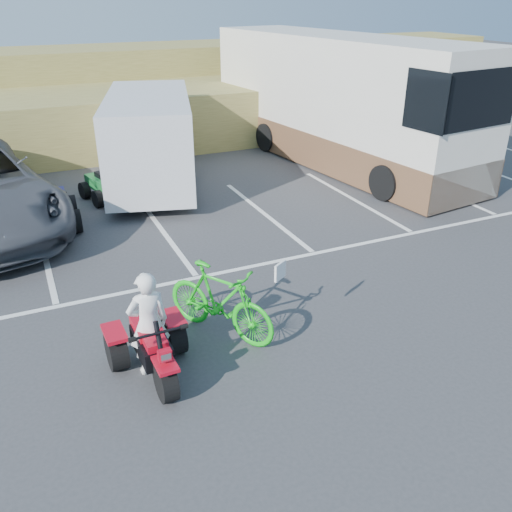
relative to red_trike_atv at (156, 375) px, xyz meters
name	(u,v)px	position (x,y,z in m)	size (l,w,h in m)	color
ground	(245,341)	(1.56, 0.27, 0.00)	(100.00, 100.00, 0.00)	#38383B
parking_stripes	(210,239)	(2.42, 4.33, 0.00)	(28.00, 5.16, 0.01)	white
grass_embankment	(87,99)	(1.56, 15.75, 1.42)	(40.00, 8.50, 3.10)	olive
red_trike_atv	(156,375)	(0.00, 0.00, 0.00)	(1.21, 1.61, 1.05)	#B60A1C
rider	(148,324)	(0.00, 0.15, 0.83)	(0.61, 0.40, 1.66)	white
green_dirt_bike	(220,301)	(1.28, 0.64, 0.63)	(0.59, 2.09, 1.26)	#14BF19
cargo_trailer	(150,139)	(2.24, 8.62, 1.41)	(3.66, 5.97, 2.60)	silver
rv_motorhome	(337,109)	(8.52, 8.81, 1.70)	(4.12, 11.13, 3.91)	silver
quad_atv_blue	(55,227)	(-0.78, 6.58, 0.00)	(1.21, 1.61, 1.05)	navy
quad_atv_green	(106,199)	(0.72, 8.05, 0.00)	(0.98, 1.32, 0.86)	#166128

